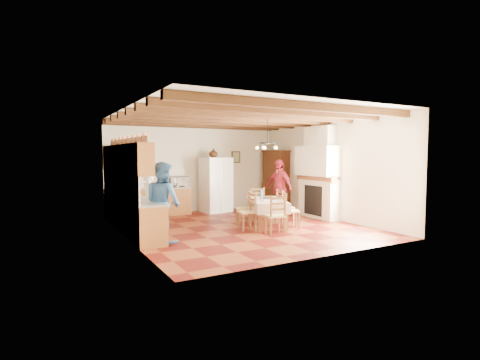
% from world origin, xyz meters
% --- Properties ---
extents(floor, '(6.00, 6.50, 0.02)m').
position_xyz_m(floor, '(0.00, 0.00, -0.01)').
color(floor, '#4A0F0A').
rests_on(floor, ground).
extents(ceiling, '(6.00, 6.50, 0.02)m').
position_xyz_m(ceiling, '(0.00, 0.00, 3.01)').
color(ceiling, silver).
rests_on(ceiling, ground).
extents(wall_back, '(6.00, 0.02, 3.00)m').
position_xyz_m(wall_back, '(0.00, 3.26, 1.50)').
color(wall_back, beige).
rests_on(wall_back, ground).
extents(wall_front, '(6.00, 0.02, 3.00)m').
position_xyz_m(wall_front, '(0.00, -3.26, 1.50)').
color(wall_front, beige).
rests_on(wall_front, ground).
extents(wall_left, '(0.02, 6.50, 3.00)m').
position_xyz_m(wall_left, '(-3.01, 0.00, 1.50)').
color(wall_left, beige).
rests_on(wall_left, ground).
extents(wall_right, '(0.02, 6.50, 3.00)m').
position_xyz_m(wall_right, '(3.01, 0.00, 1.50)').
color(wall_right, beige).
rests_on(wall_right, ground).
extents(ceiling_beams, '(6.00, 6.30, 0.16)m').
position_xyz_m(ceiling_beams, '(0.00, 0.00, 2.91)').
color(ceiling_beams, '#351B0D').
rests_on(ceiling_beams, ground).
extents(lower_cabinets_left, '(0.60, 4.30, 0.86)m').
position_xyz_m(lower_cabinets_left, '(-2.70, 1.05, 0.43)').
color(lower_cabinets_left, brown).
rests_on(lower_cabinets_left, ground).
extents(lower_cabinets_back, '(2.30, 0.60, 0.86)m').
position_xyz_m(lower_cabinets_back, '(-1.55, 2.95, 0.43)').
color(lower_cabinets_back, brown).
rests_on(lower_cabinets_back, ground).
extents(countertop_left, '(0.62, 4.30, 0.04)m').
position_xyz_m(countertop_left, '(-2.70, 1.05, 0.88)').
color(countertop_left, slate).
rests_on(countertop_left, lower_cabinets_left).
extents(countertop_back, '(2.34, 0.62, 0.04)m').
position_xyz_m(countertop_back, '(-1.55, 2.95, 0.88)').
color(countertop_back, slate).
rests_on(countertop_back, lower_cabinets_back).
extents(backsplash_left, '(0.03, 4.30, 0.60)m').
position_xyz_m(backsplash_left, '(-2.98, 1.05, 1.20)').
color(backsplash_left, white).
rests_on(backsplash_left, ground).
extents(backsplash_back, '(2.30, 0.03, 0.60)m').
position_xyz_m(backsplash_back, '(-1.55, 3.23, 1.20)').
color(backsplash_back, white).
rests_on(backsplash_back, ground).
extents(upper_cabinets, '(0.35, 4.20, 0.70)m').
position_xyz_m(upper_cabinets, '(-2.83, 1.05, 1.85)').
color(upper_cabinets, brown).
rests_on(upper_cabinets, ground).
extents(fireplace, '(0.56, 1.60, 2.80)m').
position_xyz_m(fireplace, '(2.72, 0.20, 1.40)').
color(fireplace, beige).
rests_on(fireplace, ground).
extents(wall_picture, '(0.34, 0.03, 0.42)m').
position_xyz_m(wall_picture, '(1.55, 3.23, 1.85)').
color(wall_picture, '#2F2416').
rests_on(wall_picture, ground).
extents(refrigerator, '(1.00, 0.86, 1.85)m').
position_xyz_m(refrigerator, '(0.55, 2.81, 0.92)').
color(refrigerator, white).
rests_on(refrigerator, floor).
extents(hutch, '(0.51, 1.16, 2.09)m').
position_xyz_m(hutch, '(2.75, 2.44, 1.04)').
color(hutch, '#351F0A').
rests_on(hutch, floor).
extents(dining_table, '(1.37, 1.85, 0.73)m').
position_xyz_m(dining_table, '(0.66, -0.20, 0.65)').
color(dining_table, silver).
rests_on(dining_table, floor).
extents(chandelier, '(0.47, 0.47, 0.03)m').
position_xyz_m(chandelier, '(0.66, -0.20, 2.25)').
color(chandelier, black).
rests_on(chandelier, ground).
extents(chair_left_near, '(0.46, 0.48, 0.96)m').
position_xyz_m(chair_left_near, '(-0.04, -0.33, 0.48)').
color(chair_left_near, brown).
rests_on(chair_left_near, floor).
extents(chair_left_far, '(0.54, 0.55, 0.96)m').
position_xyz_m(chair_left_far, '(0.20, 0.29, 0.48)').
color(chair_left_far, brown).
rests_on(chair_left_far, floor).
extents(chair_right_near, '(0.54, 0.55, 0.96)m').
position_xyz_m(chair_right_near, '(1.07, -0.73, 0.48)').
color(chair_right_near, brown).
rests_on(chair_right_near, floor).
extents(chair_right_far, '(0.46, 0.48, 0.96)m').
position_xyz_m(chair_right_far, '(1.34, -0.09, 0.48)').
color(chair_right_far, brown).
rests_on(chair_right_far, floor).
extents(chair_end_near, '(0.49, 0.47, 0.96)m').
position_xyz_m(chair_end_near, '(0.27, -1.16, 0.48)').
color(chair_end_near, brown).
rests_on(chair_end_near, floor).
extents(chair_end_far, '(0.55, 0.54, 0.96)m').
position_xyz_m(chair_end_far, '(0.98, 0.76, 0.48)').
color(chair_end_far, brown).
rests_on(chair_end_far, floor).
extents(person_man, '(0.49, 0.65, 1.60)m').
position_xyz_m(person_man, '(-2.42, 0.21, 0.80)').
color(person_man, white).
rests_on(person_man, floor).
extents(person_woman_blue, '(0.93, 1.05, 1.79)m').
position_xyz_m(person_woman_blue, '(-2.36, -0.62, 0.90)').
color(person_woman_blue, '#336098').
rests_on(person_woman_blue, floor).
extents(person_woman_red, '(0.61, 1.11, 1.79)m').
position_xyz_m(person_woman_red, '(1.94, 1.07, 0.90)').
color(person_woman_red, '#BB2B3E').
rests_on(person_woman_red, floor).
extents(microwave, '(0.63, 0.45, 0.33)m').
position_xyz_m(microwave, '(-0.71, 2.95, 1.07)').
color(microwave, silver).
rests_on(microwave, countertop_back).
extents(fridge_vase, '(0.34, 0.34, 0.31)m').
position_xyz_m(fridge_vase, '(0.47, 2.81, 2.00)').
color(fridge_vase, '#351F0A').
rests_on(fridge_vase, refrigerator).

